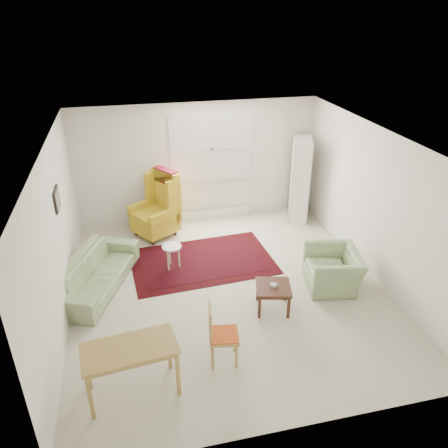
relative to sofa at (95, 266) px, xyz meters
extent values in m
cube|color=beige|center=(2.10, -0.54, -0.40)|extent=(5.00, 5.50, 0.01)
cube|color=white|center=(2.10, -0.54, 2.10)|extent=(5.00, 5.50, 0.01)
cube|color=white|center=(2.10, 2.21, 0.85)|extent=(5.00, 0.04, 2.50)
cube|color=white|center=(2.10, -3.29, 0.85)|extent=(5.00, 0.04, 2.50)
cube|color=white|center=(-0.40, -0.54, 0.85)|extent=(0.04, 5.50, 2.50)
cube|color=white|center=(4.60, -0.54, 0.85)|extent=(0.04, 5.50, 2.50)
cube|color=white|center=(2.40, 2.19, 1.15)|extent=(1.72, 0.06, 1.42)
cube|color=white|center=(2.40, 2.19, 1.15)|extent=(1.60, 0.02, 1.30)
cube|color=silver|center=(2.40, 2.13, -0.31)|extent=(1.60, 0.12, 0.18)
cube|color=black|center=(-0.38, -0.04, 1.25)|extent=(0.03, 0.42, 0.32)
cube|color=#A67E4C|center=(-0.36, -0.04, 1.25)|extent=(0.01, 0.34, 0.24)
imported|color=#809B67|center=(0.00, 0.00, 0.00)|extent=(1.47, 2.12, 0.79)
imported|color=#809B67|center=(3.81, -0.82, -0.03)|extent=(1.00, 1.09, 0.74)
camera|label=1|loc=(0.69, -6.32, 3.85)|focal=35.00mm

